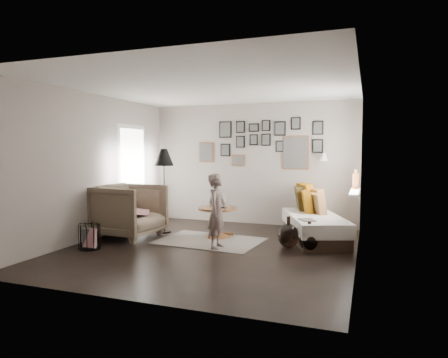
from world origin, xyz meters
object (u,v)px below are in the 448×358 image
(vase, at_px, (214,199))
(demijohn_small, at_px, (309,240))
(child, at_px, (217,211))
(armchair, at_px, (129,211))
(pedestal_table, at_px, (217,223))
(demijohn_large, at_px, (288,236))
(daybed, at_px, (315,222))
(floor_lamp, at_px, (164,160))
(magazine_basket, at_px, (89,237))

(vase, distance_m, demijohn_small, 1.95)
(child, bearing_deg, armchair, 82.56)
(vase, xyz_separation_m, child, (0.37, -0.79, -0.10))
(pedestal_table, bearing_deg, armchair, -160.22)
(demijohn_large, xyz_separation_m, demijohn_small, (0.35, -0.12, -0.02))
(daybed, height_order, demijohn_small, daybed)
(armchair, bearing_deg, floor_lamp, -28.20)
(pedestal_table, relative_size, vase, 1.40)
(vase, relative_size, armchair, 0.47)
(pedestal_table, xyz_separation_m, vase, (-0.08, 0.02, 0.45))
(child, bearing_deg, magazine_basket, 110.71)
(armchair, distance_m, magazine_basket, 1.01)
(demijohn_small, height_order, child, child)
(pedestal_table, relative_size, demijohn_large, 1.35)
(daybed, distance_m, child, 1.92)
(pedestal_table, distance_m, demijohn_small, 1.79)
(vase, relative_size, demijohn_small, 1.06)
(armchair, distance_m, floor_lamp, 1.16)
(vase, distance_m, daybed, 1.88)
(armchair, height_order, demijohn_large, armchair)
(floor_lamp, xyz_separation_m, demijohn_small, (2.85, -0.54, -1.22))
(magazine_basket, bearing_deg, floor_lamp, 72.05)
(demijohn_large, distance_m, child, 1.23)
(floor_lamp, bearing_deg, demijohn_large, -9.59)
(pedestal_table, height_order, child, child)
(pedestal_table, height_order, demijohn_small, pedestal_table)
(demijohn_large, bearing_deg, floor_lamp, 170.41)
(floor_lamp, bearing_deg, armchair, -122.71)
(vase, height_order, daybed, vase)
(floor_lamp, distance_m, magazine_basket, 2.05)
(armchair, bearing_deg, demijohn_small, -84.27)
(daybed, xyz_separation_m, magazine_basket, (-3.33, -2.01, -0.10))
(armchair, distance_m, demijohn_large, 2.91)
(pedestal_table, height_order, magazine_basket, pedestal_table)
(vase, xyz_separation_m, armchair, (-1.44, -0.57, -0.22))
(demijohn_large, bearing_deg, child, -159.15)
(vase, xyz_separation_m, demijohn_large, (1.45, -0.38, -0.51))
(daybed, bearing_deg, armchair, 177.12)
(armchair, distance_m, child, 1.83)
(demijohn_large, height_order, demijohn_small, demijohn_large)
(demijohn_small, bearing_deg, daybed, 91.69)
(daybed, height_order, demijohn_large, daybed)
(child, bearing_deg, daybed, -48.45)
(floor_lamp, height_order, magazine_basket, floor_lamp)
(vase, xyz_separation_m, demijohn_small, (1.80, -0.50, -0.53))
(floor_lamp, bearing_deg, daybed, 8.61)
(demijohn_small, bearing_deg, armchair, -178.78)
(pedestal_table, relative_size, demijohn_small, 1.49)
(floor_lamp, distance_m, demijohn_small, 3.15)
(daybed, relative_size, demijohn_large, 4.04)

